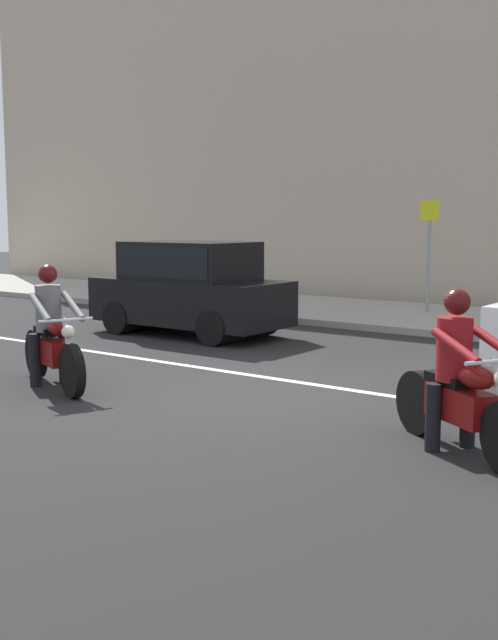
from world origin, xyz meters
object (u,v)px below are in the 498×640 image
(motorcycle_with_rider_gray, at_px, (52,338))
(parked_hatchback_black, at_px, (190,287))
(street_sign_post, at_px, (429,244))
(motorcycle_with_rider_crimson, at_px, (460,387))

(motorcycle_with_rider_gray, xyz_separation_m, parked_hatchback_black, (-1.60, 4.62, 0.28))
(parked_hatchback_black, relative_size, street_sign_post, 1.53)
(motorcycle_with_rider_crimson, distance_m, motorcycle_with_rider_gray, 5.47)
(motorcycle_with_rider_gray, bearing_deg, motorcycle_with_rider_crimson, 4.22)
(street_sign_post, bearing_deg, motorcycle_with_rider_crimson, -64.69)
(parked_hatchback_black, height_order, street_sign_post, street_sign_post)
(motorcycle_with_rider_gray, relative_size, parked_hatchback_black, 0.53)
(motorcycle_with_rider_crimson, relative_size, motorcycle_with_rider_gray, 0.88)
(motorcycle_with_rider_crimson, distance_m, street_sign_post, 10.44)
(parked_hatchback_black, xyz_separation_m, street_sign_post, (2.61, 5.18, 0.74))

